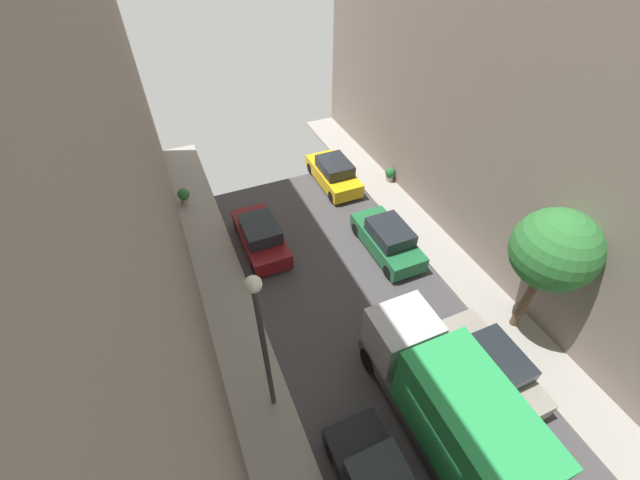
# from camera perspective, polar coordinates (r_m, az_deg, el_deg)

# --- Properties ---
(ground) EXTENTS (32.00, 32.00, 0.00)m
(ground) POSITION_cam_1_polar(r_m,az_deg,el_deg) (14.62, 17.79, -26.34)
(ground) COLOR #423F42
(sidewalk_right) EXTENTS (2.00, 44.00, 0.15)m
(sidewalk_right) POSITION_cam_1_polar(r_m,az_deg,el_deg) (17.09, 31.80, -17.32)
(sidewalk_right) COLOR gray
(sidewalk_right) RESTS_ON ground
(parked_car_left_3) EXTENTS (1.78, 4.20, 1.57)m
(parked_car_left_3) POSITION_cam_1_polar(r_m,az_deg,el_deg) (18.80, -8.58, 0.58)
(parked_car_left_3) COLOR maroon
(parked_car_left_3) RESTS_ON ground
(parked_car_right_2) EXTENTS (1.78, 4.20, 1.57)m
(parked_car_right_2) POSITION_cam_1_polar(r_m,az_deg,el_deg) (15.56, 23.41, -16.27)
(parked_car_right_2) COLOR gray
(parked_car_right_2) RESTS_ON ground
(parked_car_right_3) EXTENTS (1.78, 4.20, 1.57)m
(parked_car_right_3) POSITION_cam_1_polar(r_m,az_deg,el_deg) (18.70, 9.75, 0.12)
(parked_car_right_3) COLOR #1E6638
(parked_car_right_3) RESTS_ON ground
(parked_car_right_4) EXTENTS (1.78, 4.20, 1.57)m
(parked_car_right_4) POSITION_cam_1_polar(r_m,az_deg,el_deg) (22.82, 2.01, 9.63)
(parked_car_right_4) COLOR gold
(parked_car_right_4) RESTS_ON ground
(delivery_truck) EXTENTS (2.26, 6.60, 3.38)m
(delivery_truck) POSITION_cam_1_polar(r_m,az_deg,el_deg) (13.15, 18.07, -21.61)
(delivery_truck) COLOR #4C4C51
(delivery_truck) RESTS_ON ground
(street_tree_1) EXTENTS (2.81, 2.81, 5.49)m
(street_tree_1) POSITION_cam_1_polar(r_m,az_deg,el_deg) (15.03, 30.78, -1.30)
(street_tree_1) COLOR brown
(street_tree_1) RESTS_ON sidewalk_right
(potted_plant_0) EXTENTS (0.57, 0.57, 0.81)m
(potted_plant_0) POSITION_cam_1_polar(r_m,az_deg,el_deg) (23.34, 10.09, 9.40)
(potted_plant_0) COLOR #B2A899
(potted_plant_0) RESTS_ON sidewalk_right
(potted_plant_2) EXTENTS (0.62, 0.62, 0.91)m
(potted_plant_2) POSITION_cam_1_polar(r_m,az_deg,el_deg) (22.38, -19.08, 6.09)
(potted_plant_2) COLOR #B2A899
(potted_plant_2) RESTS_ON sidewalk_left
(lamp_post) EXTENTS (0.44, 0.44, 6.29)m
(lamp_post) POSITION_cam_1_polar(r_m,az_deg,el_deg) (10.97, -8.43, -13.20)
(lamp_post) COLOR #333338
(lamp_post) RESTS_ON sidewalk_left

